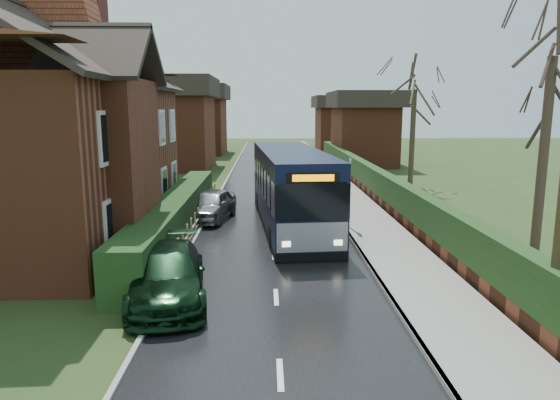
{
  "coord_description": "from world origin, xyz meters",
  "views": [
    {
      "loc": [
        -0.24,
        -14.82,
        5.07
      ],
      "look_at": [
        0.24,
        2.87,
        1.8
      ],
      "focal_mm": 32.0,
      "sensor_mm": 36.0,
      "label": 1
    }
  ],
  "objects_px": {
    "car_silver": "(211,205)",
    "bus_stop_sign": "(350,183)",
    "bus": "(291,189)",
    "brick_house": "(46,126)",
    "car_green": "(167,275)"
  },
  "relations": [
    {
      "from": "car_silver",
      "to": "bus_stop_sign",
      "type": "distance_m",
      "value": 6.53
    },
    {
      "from": "bus",
      "to": "car_silver",
      "type": "height_order",
      "value": "bus"
    },
    {
      "from": "brick_house",
      "to": "bus_stop_sign",
      "type": "height_order",
      "value": "brick_house"
    },
    {
      "from": "brick_house",
      "to": "bus_stop_sign",
      "type": "distance_m",
      "value": 12.19
    },
    {
      "from": "car_green",
      "to": "bus_stop_sign",
      "type": "relative_size",
      "value": 1.58
    },
    {
      "from": "bus",
      "to": "bus_stop_sign",
      "type": "bearing_deg",
      "value": -24.85
    },
    {
      "from": "bus",
      "to": "car_green",
      "type": "xyz_separation_m",
      "value": [
        -3.7,
        -8.42,
        -0.94
      ]
    },
    {
      "from": "bus_stop_sign",
      "to": "car_silver",
      "type": "bearing_deg",
      "value": 168.69
    },
    {
      "from": "car_green",
      "to": "bus_stop_sign",
      "type": "xyz_separation_m",
      "value": [
        6.1,
        7.54,
        1.31
      ]
    },
    {
      "from": "bus",
      "to": "car_silver",
      "type": "bearing_deg",
      "value": 154.25
    },
    {
      "from": "bus",
      "to": "car_silver",
      "type": "distance_m",
      "value": 3.96
    },
    {
      "from": "car_green",
      "to": "car_silver",
      "type": "bearing_deg",
      "value": 80.34
    },
    {
      "from": "brick_house",
      "to": "bus_stop_sign",
      "type": "bearing_deg",
      "value": 3.51
    },
    {
      "from": "car_silver",
      "to": "car_green",
      "type": "relative_size",
      "value": 0.84
    },
    {
      "from": "brick_house",
      "to": "car_green",
      "type": "relative_size",
      "value": 3.03
    }
  ]
}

